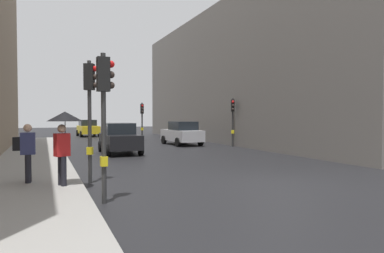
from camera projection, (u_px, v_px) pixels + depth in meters
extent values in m
plane|color=black|center=(279.00, 185.00, 10.84)|extent=(120.00, 120.00, 0.00)
cube|color=gray|center=(31.00, 169.00, 13.45)|extent=(3.09, 40.00, 0.16)
cube|color=slate|center=(269.00, 79.00, 30.70)|extent=(12.00, 31.84, 11.04)
cylinder|color=#2D2D2D|center=(142.00, 122.00, 29.52)|extent=(0.12, 0.12, 3.31)
cube|color=black|center=(142.00, 109.00, 29.49)|extent=(0.25, 0.31, 0.84)
cube|color=yellow|center=(142.00, 129.00, 29.54)|extent=(0.21, 0.17, 0.24)
sphere|color=red|center=(142.00, 106.00, 29.30)|extent=(0.18, 0.18, 0.18)
sphere|color=#2D231E|center=(142.00, 109.00, 29.31)|extent=(0.18, 0.18, 0.18)
sphere|color=#2D231E|center=(143.00, 112.00, 29.32)|extent=(0.18, 0.18, 0.18)
cylinder|color=#2D2D2D|center=(233.00, 122.00, 24.18)|extent=(0.12, 0.12, 3.42)
cube|color=black|center=(233.00, 106.00, 24.15)|extent=(0.34, 0.37, 0.84)
cube|color=yellow|center=(233.00, 132.00, 24.20)|extent=(0.25, 0.23, 0.24)
sphere|color=red|center=(233.00, 102.00, 23.95)|extent=(0.18, 0.18, 0.18)
sphere|color=#2D231E|center=(233.00, 106.00, 23.96)|extent=(0.18, 0.18, 0.18)
sphere|color=#2D231E|center=(233.00, 109.00, 23.97)|extent=(0.18, 0.18, 0.18)
cylinder|color=#2D2D2D|center=(90.00, 122.00, 11.02)|extent=(0.12, 0.12, 3.94)
cube|color=black|center=(89.00, 77.00, 10.98)|extent=(0.37, 0.35, 0.84)
cube|color=yellow|center=(90.00, 151.00, 11.05)|extent=(0.23, 0.25, 0.24)
sphere|color=red|center=(95.00, 69.00, 10.96)|extent=(0.18, 0.18, 0.18)
sphere|color=#2D231E|center=(95.00, 77.00, 10.97)|extent=(0.18, 0.18, 0.18)
sphere|color=#2D231E|center=(95.00, 85.00, 10.98)|extent=(0.18, 0.18, 0.18)
cylinder|color=#2D2D2D|center=(104.00, 129.00, 8.46)|extent=(0.12, 0.12, 3.71)
cube|color=black|center=(103.00, 74.00, 8.42)|extent=(0.31, 0.25, 0.84)
cube|color=yellow|center=(104.00, 161.00, 8.48)|extent=(0.17, 0.21, 0.24)
sphere|color=red|center=(111.00, 64.00, 8.49)|extent=(0.18, 0.18, 0.18)
sphere|color=#2D231E|center=(111.00, 75.00, 8.50)|extent=(0.18, 0.18, 0.18)
sphere|color=#2D231E|center=(111.00, 85.00, 8.51)|extent=(0.18, 0.18, 0.18)
cube|color=#BCBCC1|center=(182.00, 135.00, 25.78)|extent=(1.99, 4.28, 0.80)
cube|color=black|center=(183.00, 126.00, 25.54)|extent=(1.69, 2.07, 0.64)
cylinder|color=black|center=(164.00, 140.00, 26.61)|extent=(0.25, 0.65, 0.64)
cylinder|color=black|center=(185.00, 139.00, 27.40)|extent=(0.25, 0.65, 0.64)
cylinder|color=black|center=(178.00, 142.00, 24.19)|extent=(0.25, 0.65, 0.64)
cylinder|color=black|center=(201.00, 141.00, 24.98)|extent=(0.25, 0.65, 0.64)
cube|color=yellow|center=(88.00, 130.00, 36.56)|extent=(1.99, 4.28, 0.80)
cube|color=black|center=(88.00, 123.00, 36.76)|extent=(1.69, 2.07, 0.64)
cylinder|color=black|center=(99.00, 134.00, 35.75)|extent=(0.25, 0.65, 0.64)
cylinder|color=black|center=(81.00, 134.00, 34.96)|extent=(0.25, 0.65, 0.64)
cylinder|color=black|center=(94.00, 133.00, 38.18)|extent=(0.25, 0.65, 0.64)
cylinder|color=black|center=(78.00, 133.00, 37.39)|extent=(0.25, 0.65, 0.64)
cube|color=black|center=(120.00, 141.00, 19.88)|extent=(1.85, 4.22, 0.80)
cube|color=black|center=(119.00, 128.00, 20.09)|extent=(1.62, 2.02, 0.64)
cylinder|color=black|center=(141.00, 149.00, 19.00)|extent=(0.23, 0.64, 0.64)
cylinder|color=black|center=(108.00, 151.00, 18.30)|extent=(0.23, 0.64, 0.64)
cylinder|color=black|center=(130.00, 145.00, 21.49)|extent=(0.23, 0.64, 0.64)
cylinder|color=black|center=(101.00, 146.00, 20.79)|extent=(0.23, 0.64, 0.64)
cylinder|color=black|center=(61.00, 170.00, 9.98)|extent=(0.16, 0.16, 0.85)
cylinder|color=black|center=(64.00, 171.00, 9.84)|extent=(0.16, 0.16, 0.85)
cube|color=red|center=(62.00, 145.00, 9.89)|extent=(0.47, 0.38, 0.66)
sphere|color=tan|center=(62.00, 128.00, 9.87)|extent=(0.24, 0.24, 0.24)
cylinder|color=black|center=(65.00, 136.00, 9.95)|extent=(0.02, 0.02, 0.90)
cone|color=black|center=(65.00, 116.00, 9.93)|extent=(1.00, 1.00, 0.28)
cylinder|color=black|center=(29.00, 168.00, 10.45)|extent=(0.16, 0.16, 0.85)
cylinder|color=black|center=(28.00, 169.00, 10.26)|extent=(0.16, 0.16, 0.85)
cube|color=navy|center=(28.00, 144.00, 10.33)|extent=(0.42, 0.29, 0.66)
sphere|color=tan|center=(28.00, 128.00, 10.32)|extent=(0.24, 0.24, 0.24)
cube|color=black|center=(17.00, 144.00, 10.23)|extent=(0.22, 0.29, 0.40)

